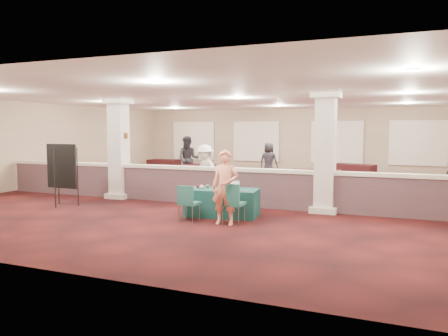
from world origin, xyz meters
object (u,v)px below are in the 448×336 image
at_px(conf_chair_main, 232,200).
at_px(conf_chair_side, 188,200).
at_px(far_table_front_center, 316,180).
at_px(attendee_a, 188,159).
at_px(near_table, 222,202).
at_px(attendee_d, 269,161).
at_px(far_table_back_left, 164,166).
at_px(far_table_back_right, 353,172).
at_px(far_table_front_left, 206,174).
at_px(far_table_back_center, 226,176).
at_px(woman, 225,187).
at_px(easel_board, 62,167).
at_px(attendee_b, 205,170).

bearing_deg(conf_chair_main, conf_chair_side, -175.00).
bearing_deg(far_table_front_center, attendee_a, 175.84).
relative_size(near_table, attendee_d, 1.09).
relative_size(far_table_back_left, far_table_back_right, 0.92).
distance_m(far_table_front_left, attendee_a, 1.14).
distance_m(near_table, far_table_back_center, 6.64).
height_order(conf_chair_main, far_table_front_left, conf_chair_main).
bearing_deg(woman, far_table_front_left, 112.88).
height_order(easel_board, far_table_front_left, easel_board).
xyz_separation_m(far_table_back_left, far_table_back_center, (4.80, -3.30, -0.00)).
height_order(near_table, far_table_back_center, near_table).
relative_size(conf_chair_side, attendee_a, 0.45).
distance_m(woman, attendee_b, 4.52).
bearing_deg(far_table_back_right, far_table_back_left, 178.71).
xyz_separation_m(far_table_front_center, far_table_back_left, (-8.50, 3.64, -0.03)).
bearing_deg(near_table, attendee_b, 114.54).
distance_m(conf_chair_side, attendee_d, 8.95).
distance_m(conf_chair_side, far_table_back_right, 10.58).
height_order(conf_chair_main, attendee_b, attendee_b).
bearing_deg(far_table_front_center, far_table_back_right, 74.34).
height_order(far_table_back_left, attendee_a, attendee_a).
xyz_separation_m(near_table, far_table_front_center, (1.31, 5.86, 0.02)).
relative_size(easel_board, far_table_back_left, 1.11).
distance_m(near_table, attendee_d, 8.10).
relative_size(far_table_back_right, attendee_d, 1.06).
bearing_deg(attendee_b, far_table_back_right, 82.96).
relative_size(near_table, conf_chair_main, 1.87).
relative_size(attendee_b, attendee_d, 1.03).
relative_size(easel_board, far_table_front_left, 0.95).
relative_size(conf_chair_main, attendee_b, 0.57).
relative_size(far_table_back_left, attendee_d, 0.98).
height_order(far_table_front_left, attendee_b, attendee_b).
bearing_deg(near_table, attendee_a, 116.17).
height_order(woman, far_table_back_center, woman).
height_order(near_table, far_table_back_right, far_table_back_right).
bearing_deg(far_table_back_right, far_table_front_left, -148.95).
distance_m(far_table_front_center, attendee_b, 4.30).
bearing_deg(far_table_front_left, far_table_back_right, 31.05).
bearing_deg(conf_chair_main, far_table_back_right, 81.16).
xyz_separation_m(far_table_back_center, far_table_back_right, (4.66, 3.09, 0.03)).
xyz_separation_m(far_table_front_center, attendee_d, (-2.45, 2.14, 0.46)).
xyz_separation_m(near_table, attendee_d, (-1.14, 8.00, 0.48)).
distance_m(conf_chair_main, easel_board, 5.41).
height_order(far_table_back_center, attendee_a, attendee_a).
xyz_separation_m(far_table_front_center, far_table_back_right, (0.96, 3.42, -0.01)).
bearing_deg(far_table_front_left, far_table_front_center, -1.73).
height_order(far_table_front_left, far_table_back_right, far_table_front_left).
bearing_deg(far_table_back_center, far_table_front_center, -5.19).
relative_size(far_table_front_left, attendee_b, 1.11).
distance_m(conf_chair_main, far_table_front_center, 6.74).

